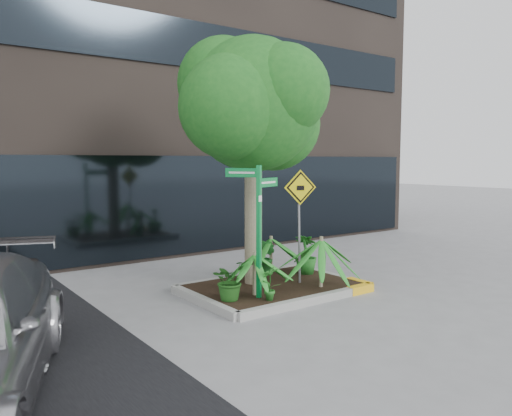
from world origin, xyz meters
TOP-DOWN VIEW (x-y plane):
  - ground at (0.00, 0.00)m, footprint 80.00×80.00m
  - building at (0.50, 8.50)m, footprint 18.00×8.00m
  - planter at (0.23, 0.27)m, footprint 3.35×2.36m
  - tree at (-0.05, 0.65)m, footprint 3.33×2.96m
  - palm_front at (0.82, -0.40)m, footprint 1.10×1.10m
  - palm_left at (-0.56, -0.11)m, footprint 0.89×0.89m
  - palm_back at (0.71, 1.03)m, footprint 0.92×0.92m
  - shrub_a at (-1.09, -0.12)m, footprint 0.79×0.79m
  - shrub_b at (1.36, 0.62)m, footprint 0.64×0.64m
  - shrub_c at (-0.54, -0.55)m, footprint 0.33×0.33m
  - shrub_d at (0.60, 1.05)m, footprint 0.47×0.47m
  - street_sign_post at (-0.58, -0.24)m, footprint 0.92×0.70m
  - cattle_sign at (0.72, 0.12)m, footprint 0.67×0.19m

SIDE VIEW (x-z plane):
  - ground at x=0.00m, z-range 0.00..0.00m
  - planter at x=0.23m, z-range 0.03..0.18m
  - shrub_c at x=-0.54m, z-range 0.15..0.76m
  - shrub_a at x=-1.09m, z-range 0.15..0.86m
  - shrub_d at x=0.60m, z-range 0.15..0.91m
  - shrub_b at x=1.36m, z-range 0.15..1.00m
  - palm_left at x=-0.56m, z-range 0.39..1.39m
  - palm_back at x=0.71m, z-range 0.40..1.43m
  - palm_front at x=0.82m, z-range 0.45..1.68m
  - street_sign_post at x=-0.58m, z-range 0.30..2.79m
  - cattle_sign at x=0.72m, z-range 0.54..2.79m
  - tree at x=-0.05m, z-range 1.15..6.15m
  - building at x=0.50m, z-range 0.00..15.00m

